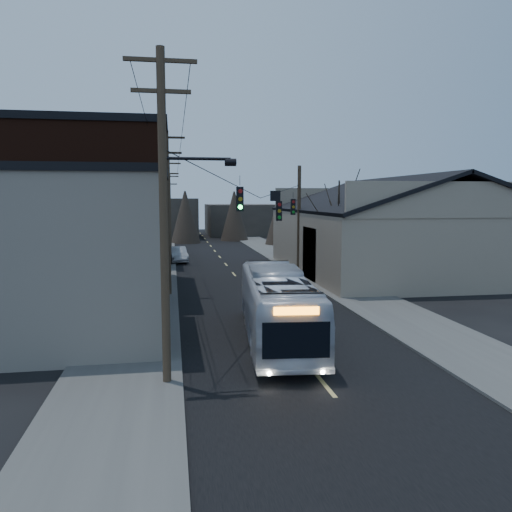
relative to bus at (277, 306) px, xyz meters
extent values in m
plane|color=black|center=(0.46, -7.32, -1.48)|extent=(160.00, 160.00, 0.00)
cube|color=black|center=(0.46, 22.68, -1.47)|extent=(9.00, 110.00, 0.02)
cube|color=#474744|center=(-6.04, 22.68, -1.42)|extent=(4.00, 110.00, 0.12)
cube|color=#474744|center=(6.96, 22.68, -1.42)|extent=(4.00, 110.00, 0.12)
cube|color=slate|center=(-8.54, 1.68, 2.02)|extent=(8.00, 8.00, 7.00)
cube|color=black|center=(-9.54, 12.68, 3.52)|extent=(10.00, 12.00, 10.00)
cube|color=#322D28|center=(-9.04, 28.68, 2.02)|extent=(9.00, 14.00, 7.00)
cube|color=gray|center=(13.46, 17.68, 1.02)|extent=(16.00, 20.00, 5.00)
cube|color=black|center=(9.46, 17.68, 4.82)|extent=(8.16, 20.60, 2.86)
cube|color=black|center=(17.46, 17.68, 4.82)|extent=(8.16, 20.60, 2.86)
cube|color=#322D28|center=(-5.54, 57.68, 1.52)|extent=(10.00, 12.00, 6.00)
cube|color=#322D28|center=(7.46, 62.68, 1.02)|extent=(12.00, 14.00, 5.00)
cone|color=black|center=(6.96, 12.68, 2.12)|extent=(0.40, 0.40, 7.20)
cylinder|color=#382B1E|center=(-4.54, -4.32, 3.77)|extent=(0.28, 0.28, 10.50)
cube|color=#382B1E|center=(-4.54, -4.32, 8.62)|extent=(2.20, 0.12, 0.12)
cylinder|color=#382B1E|center=(-4.54, 10.68, 3.52)|extent=(0.28, 0.28, 10.00)
cube|color=#382B1E|center=(-4.54, 10.68, 8.12)|extent=(2.20, 0.12, 0.12)
cylinder|color=#382B1E|center=(-4.54, 25.68, 3.27)|extent=(0.28, 0.28, 9.50)
cube|color=#382B1E|center=(-4.54, 25.68, 7.62)|extent=(2.20, 0.12, 0.12)
cylinder|color=#382B1E|center=(-4.54, 40.68, 3.02)|extent=(0.28, 0.28, 9.00)
cube|color=#382B1E|center=(-4.54, 40.68, 7.12)|extent=(2.20, 0.12, 0.12)
cylinder|color=#382B1E|center=(5.46, 17.68, 2.77)|extent=(0.28, 0.28, 8.50)
cube|color=black|center=(-1.54, 0.18, 4.47)|extent=(0.28, 0.20, 1.00)
cube|color=black|center=(1.06, 4.68, 3.87)|extent=(0.28, 0.20, 1.00)
cube|color=black|center=(3.26, 10.68, 3.97)|extent=(0.28, 0.20, 1.00)
imported|color=silver|center=(0.00, 0.00, 0.00)|extent=(3.50, 10.85, 2.97)
imported|color=#A7A9AE|center=(-3.84, 27.23, -0.76)|extent=(2.01, 4.53, 1.44)
camera|label=1|loc=(-4.28, -20.11, 4.48)|focal=35.00mm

